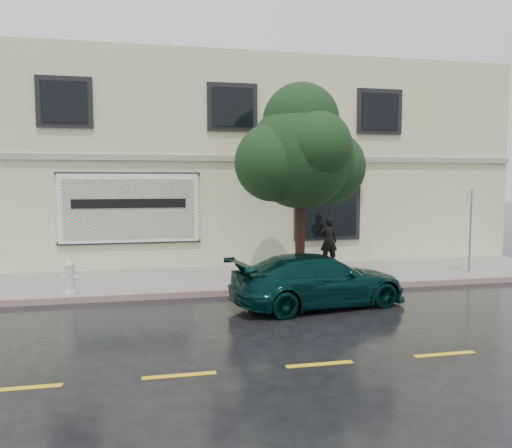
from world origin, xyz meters
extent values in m
plane|color=black|center=(0.00, 0.00, 0.00)|extent=(90.00, 90.00, 0.00)
cube|color=gray|center=(0.00, 3.25, 0.07)|extent=(20.00, 3.50, 0.15)
cube|color=gray|center=(0.00, 1.50, 0.07)|extent=(20.00, 0.18, 0.16)
cube|color=gold|center=(0.00, -3.50, 0.01)|extent=(19.00, 0.12, 0.01)
cube|color=beige|center=(0.00, 9.00, 3.50)|extent=(20.00, 8.00, 7.00)
cube|color=#9E9984|center=(0.00, 4.96, 3.60)|extent=(20.00, 0.12, 0.18)
cube|color=black|center=(3.20, 4.96, 1.95)|extent=(2.30, 0.10, 2.10)
cube|color=black|center=(3.20, 4.90, 1.95)|extent=(2.00, 0.05, 1.80)
cube|color=black|center=(-5.00, 4.90, 5.20)|extent=(1.30, 0.05, 1.20)
cube|color=black|center=(0.00, 4.90, 5.20)|extent=(1.30, 0.05, 1.20)
cube|color=black|center=(5.00, 4.90, 5.20)|extent=(1.30, 0.05, 1.20)
cube|color=white|center=(-3.20, 4.93, 2.05)|extent=(4.20, 0.06, 2.10)
cube|color=orange|center=(-3.20, 4.89, 2.05)|extent=(3.90, 0.04, 1.80)
cube|color=black|center=(-3.20, 4.96, 1.00)|extent=(4.30, 0.10, 0.10)
cube|color=black|center=(-3.20, 4.96, 3.10)|extent=(4.30, 0.10, 0.10)
cube|color=black|center=(-3.20, 4.86, 2.20)|extent=(3.40, 0.02, 0.28)
imported|color=black|center=(1.19, 0.02, 0.60)|extent=(4.40, 2.49, 1.21)
imported|color=black|center=(3.04, 4.37, 0.94)|extent=(0.60, 0.42, 1.58)
imported|color=black|center=(3.04, 4.37, 2.11)|extent=(1.16, 1.16, 0.75)
cylinder|color=black|center=(1.41, 2.20, 1.36)|extent=(0.26, 0.26, 2.41)
sphere|color=black|center=(1.41, 2.20, 3.57)|extent=(2.87, 2.87, 2.87)
cylinder|color=silver|center=(-4.52, 1.80, 0.19)|extent=(0.31, 0.31, 0.08)
cylinder|color=silver|center=(-4.52, 1.80, 0.52)|extent=(0.23, 0.23, 0.57)
sphere|color=silver|center=(-4.52, 1.80, 0.85)|extent=(0.23, 0.23, 0.23)
cylinder|color=silver|center=(-4.52, 1.80, 0.55)|extent=(0.33, 0.10, 0.10)
cylinder|color=gray|center=(6.74, 2.33, 1.39)|extent=(0.05, 0.05, 2.48)
cube|color=silver|center=(6.74, 2.33, 2.39)|extent=(0.31, 0.05, 0.40)
camera|label=1|loc=(-2.58, -10.79, 2.91)|focal=35.00mm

